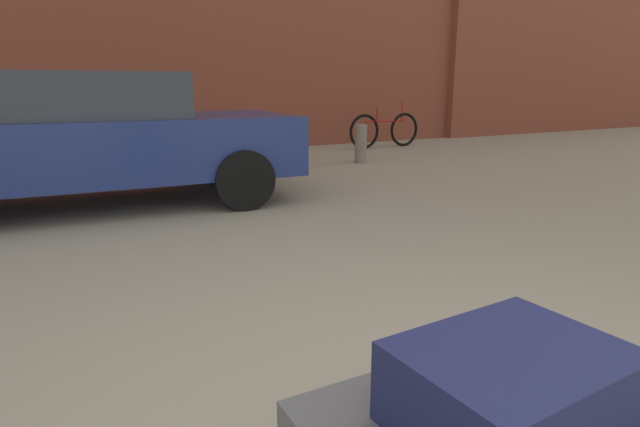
{
  "coord_description": "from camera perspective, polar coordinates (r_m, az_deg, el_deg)",
  "views": [
    {
      "loc": [
        -1.15,
        -0.91,
        1.28
      ],
      "look_at": [
        0.0,
        1.2,
        0.69
      ],
      "focal_mm": 29.04,
      "sensor_mm": 36.0,
      "label": 1
    }
  ],
  "objects": [
    {
      "name": "bicycle_leaning",
      "position": [
        11.22,
        7.14,
        9.12
      ],
      "size": [
        1.76,
        0.08,
        0.96
      ],
      "color": "black",
      "rests_on": "ground_plane"
    },
    {
      "name": "suitcase_navy_rear_left",
      "position": [
        1.61,
        20.23,
        -17.67
      ],
      "size": [
        0.64,
        0.5,
        0.25
      ],
      "primitive_type": "cube",
      "rotation": [
        0.0,
        0.0,
        0.05
      ],
      "color": "#191E47",
      "rests_on": "luggage_cart"
    },
    {
      "name": "bollard_kerb_near",
      "position": [
        8.31,
        -2.91,
        7.24
      ],
      "size": [
        0.2,
        0.2,
        0.65
      ],
      "primitive_type": "cylinder",
      "color": "#72665B",
      "rests_on": "ground_plane"
    },
    {
      "name": "parked_car",
      "position": [
        6.1,
        -24.52,
        7.72
      ],
      "size": [
        4.4,
        2.13,
        1.42
      ],
      "color": "navy",
      "rests_on": "ground_plane"
    },
    {
      "name": "bollard_kerb_mid",
      "position": [
        8.93,
        4.51,
        7.67
      ],
      "size": [
        0.2,
        0.2,
        0.65
      ],
      "primitive_type": "cylinder",
      "color": "#72665B",
      "rests_on": "ground_plane"
    }
  ]
}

